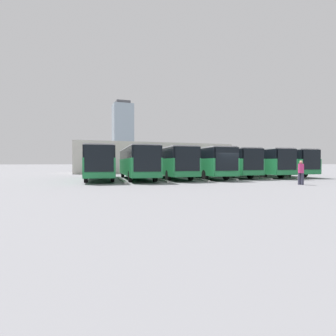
{
  "coord_description": "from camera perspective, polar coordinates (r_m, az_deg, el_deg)",
  "views": [
    {
      "loc": [
        12.93,
        19.96,
        1.63
      ],
      "look_at": [
        3.63,
        -5.98,
        1.09
      ],
      "focal_mm": 28.0,
      "sensor_mm": 36.0,
      "label": 1
    }
  ],
  "objects": [
    {
      "name": "bus_5",
      "position": [
        26.12,
        -6.82,
        1.38
      ],
      "size": [
        3.48,
        12.17,
        3.12
      ],
      "rotation": [
        0.0,
        0.0,
        -0.09
      ],
      "color": "#238447",
      "rests_on": "ground_plane"
    },
    {
      "name": "curb_divider_1",
      "position": [
        30.34,
        17.28,
        -1.88
      ],
      "size": [
        0.92,
        7.82,
        0.15
      ],
      "primitive_type": "cube",
      "rotation": [
        0.0,
        0.0,
        -0.09
      ],
      "color": "#B2B2AD",
      "rests_on": "ground_plane"
    },
    {
      "name": "curb_divider_0",
      "position": [
        32.83,
        21.9,
        -1.68
      ],
      "size": [
        0.92,
        7.82,
        0.15
      ],
      "primitive_type": "cube",
      "rotation": [
        0.0,
        0.0,
        -0.09
      ],
      "color": "#B2B2AD",
      "rests_on": "ground_plane"
    },
    {
      "name": "station_building",
      "position": [
        46.67,
        -3.65,
        2.18
      ],
      "size": [
        26.39,
        13.32,
        4.93
      ],
      "color": "beige",
      "rests_on": "ground_plane"
    },
    {
      "name": "bus_1",
      "position": [
        32.79,
        17.9,
        1.28
      ],
      "size": [
        3.48,
        12.17,
        3.12
      ],
      "rotation": [
        0.0,
        0.0,
        -0.09
      ],
      "color": "#238447",
      "rests_on": "ground_plane"
    },
    {
      "name": "ground_plane",
      "position": [
        23.84,
        13.18,
        -2.84
      ],
      "size": [
        600.0,
        600.0,
        0.0
      ],
      "primitive_type": "plane",
      "color": "gray"
    },
    {
      "name": "curb_divider_4",
      "position": [
        25.29,
        -2.17,
        -2.41
      ],
      "size": [
        0.92,
        7.82,
        0.15
      ],
      "primitive_type": "cube",
      "rotation": [
        0.0,
        0.0,
        -0.09
      ],
      "color": "#B2B2AD",
      "rests_on": "ground_plane"
    },
    {
      "name": "curb_divider_2",
      "position": [
        28.77,
        11.03,
        -2.01
      ],
      "size": [
        0.92,
        7.82,
        0.15
      ],
      "primitive_type": "cube",
      "rotation": [
        0.0,
        0.0,
        -0.09
      ],
      "color": "#B2B2AD",
      "rests_on": "ground_plane"
    },
    {
      "name": "curb_divider_3",
      "position": [
        26.22,
        5.49,
        -2.29
      ],
      "size": [
        0.92,
        7.82,
        0.15
      ],
      "primitive_type": "cube",
      "rotation": [
        0.0,
        0.0,
        -0.09
      ],
      "color": "#B2B2AD",
      "rests_on": "ground_plane"
    },
    {
      "name": "office_tower",
      "position": [
        200.35,
        -9.83,
        7.28
      ],
      "size": [
        14.42,
        14.42,
        47.64
      ],
      "color": "#93A8B7",
      "rests_on": "ground_plane"
    },
    {
      "name": "bus_3",
      "position": [
        28.55,
        7.2,
        1.36
      ],
      "size": [
        3.48,
        12.17,
        3.12
      ],
      "rotation": [
        0.0,
        0.0,
        -0.09
      ],
      "color": "#238447",
      "rests_on": "ground_plane"
    },
    {
      "name": "bus_0",
      "position": [
        35.3,
        22.15,
        1.23
      ],
      "size": [
        3.48,
        12.17,
        3.12
      ],
      "rotation": [
        0.0,
        0.0,
        -0.09
      ],
      "color": "#238447",
      "rests_on": "ground_plane"
    },
    {
      "name": "pedestrian",
      "position": [
        21.87,
        26.96,
        -0.73
      ],
      "size": [
        0.51,
        0.51,
        1.81
      ],
      "rotation": [
        0.0,
        0.0,
        5.03
      ],
      "color": "#38384C",
      "rests_on": "ground_plane"
    },
    {
      "name": "bus_4",
      "position": [
        27.49,
        0.23,
        1.37
      ],
      "size": [
        3.48,
        12.17,
        3.12
      ],
      "rotation": [
        0.0,
        0.0,
        -0.09
      ],
      "color": "#238447",
      "rests_on": "ground_plane"
    },
    {
      "name": "bus_2",
      "position": [
        31.17,
        12.17,
        1.32
      ],
      "size": [
        3.48,
        12.17,
        3.12
      ],
      "rotation": [
        0.0,
        0.0,
        -0.09
      ],
      "color": "#238447",
      "rests_on": "ground_plane"
    },
    {
      "name": "bus_6",
      "position": [
        26.38,
        -14.75,
        1.35
      ],
      "size": [
        3.48,
        12.17,
        3.12
      ],
      "rotation": [
        0.0,
        0.0,
        -0.09
      ],
      "color": "#238447",
      "rests_on": "ground_plane"
    },
    {
      "name": "curb_divider_5",
      "position": [
        24.08,
        -9.98,
        -2.61
      ],
      "size": [
        0.92,
        7.82,
        0.15
      ],
      "primitive_type": "cube",
      "rotation": [
        0.0,
        0.0,
        -0.09
      ],
      "color": "#B2B2AD",
      "rests_on": "ground_plane"
    }
  ]
}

